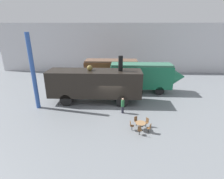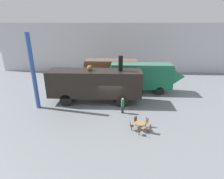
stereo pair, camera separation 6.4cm
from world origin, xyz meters
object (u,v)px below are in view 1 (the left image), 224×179
object	(u,v)px
streamlined_locomotive	(146,76)
steam_locomotive	(95,83)
passenger_coach_wooden	(111,70)
cafe_table_near	(141,124)
cafe_chair_0	(131,125)
visitor_person	(123,105)

from	to	relation	value
streamlined_locomotive	steam_locomotive	xyz separation A→B (m)	(-6.33, -3.63, 0.09)
passenger_coach_wooden	cafe_table_near	distance (m)	13.50
passenger_coach_wooden	cafe_chair_0	size ratio (longest dim) A/B	9.16
streamlined_locomotive	passenger_coach_wooden	bearing A→B (deg)	142.92
cafe_chair_0	visitor_person	distance (m)	3.26
steam_locomotive	cafe_table_near	bearing A→B (deg)	-51.23
passenger_coach_wooden	cafe_table_near	world-z (taller)	passenger_coach_wooden
cafe_chair_0	cafe_table_near	bearing A→B (deg)	0.00
streamlined_locomotive	cafe_chair_0	xyz separation A→B (m)	(-2.48, -9.50, -1.76)
visitor_person	cafe_table_near	bearing A→B (deg)	-64.17
steam_locomotive	cafe_chair_0	world-z (taller)	steam_locomotive
passenger_coach_wooden	streamlined_locomotive	xyz separation A→B (m)	(4.78, -3.61, 0.08)
passenger_coach_wooden	steam_locomotive	world-z (taller)	steam_locomotive
steam_locomotive	streamlined_locomotive	bearing A→B (deg)	29.85
passenger_coach_wooden	visitor_person	world-z (taller)	passenger_coach_wooden
streamlined_locomotive	cafe_chair_0	distance (m)	9.98
cafe_table_near	visitor_person	bearing A→B (deg)	115.83
steam_locomotive	visitor_person	xyz separation A→B (m)	(3.16, -2.71, -1.44)
cafe_table_near	visitor_person	distance (m)	3.45
streamlined_locomotive	visitor_person	world-z (taller)	streamlined_locomotive
steam_locomotive	visitor_person	bearing A→B (deg)	-40.60
streamlined_locomotive	steam_locomotive	size ratio (longest dim) A/B	0.93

